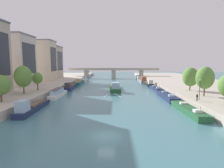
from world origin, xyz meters
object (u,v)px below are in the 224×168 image
(moored_boat_right_end, at_px, (149,84))
(barge_midriver, at_px, (115,87))
(moored_boat_right_upstream, at_px, (143,80))
(tree_right_midway, at_px, (190,77))
(tree_left_end_of_row, at_px, (23,76))
(moored_boat_left_end, at_px, (32,107))
(moored_boat_left_second, at_px, (58,93))
(moored_boat_left_lone, at_px, (71,87))
(moored_boat_right_downstream, at_px, (156,89))
(moored_boat_right_near, at_px, (188,110))
(moored_boat_left_far, at_px, (80,82))
(moored_boat_right_far, at_px, (167,96))
(moored_boat_right_gap_after, at_px, (139,78))
(tree_left_by_lamp, at_px, (0,85))
(bridge_far, at_px, (114,72))
(person_on_quay, at_px, (197,97))
(moored_boat_left_upstream, at_px, (85,79))
(lamppost_right_bank, at_px, (200,88))
(tree_right_past_mid, at_px, (205,78))
(tree_left_past_mid, at_px, (37,78))

(moored_boat_right_end, bearing_deg, barge_midriver, -139.56)
(barge_midriver, distance_m, moored_boat_right_upstream, 32.91)
(moored_boat_right_end, height_order, tree_right_midway, tree_right_midway)
(tree_left_end_of_row, bearing_deg, moored_boat_left_end, -56.70)
(moored_boat_left_second, xyz_separation_m, moored_boat_left_lone, (-0.42, 17.40, -0.16))
(barge_midriver, height_order, moored_boat_right_downstream, barge_midriver)
(moored_boat_right_near, bearing_deg, tree_right_midway, 67.00)
(moored_boat_right_upstream, bearing_deg, moored_boat_left_far, -162.76)
(moored_boat_right_far, bearing_deg, moored_boat_left_lone, 149.79)
(moored_boat_right_far, height_order, moored_boat_right_gap_after, moored_boat_right_far)
(moored_boat_right_end, distance_m, tree_left_by_lamp, 60.36)
(moored_boat_right_near, xyz_separation_m, moored_boat_right_upstream, (-0.24, 61.54, 0.31))
(moored_boat_right_upstream, relative_size, tree_left_by_lamp, 2.63)
(moored_boat_right_downstream, bearing_deg, bridge_far, 107.03)
(moored_boat_right_downstream, bearing_deg, person_on_quay, -83.80)
(moored_boat_right_downstream, bearing_deg, moored_boat_right_near, -90.51)
(moored_boat_right_near, relative_size, moored_boat_right_gap_after, 0.89)
(moored_boat_left_upstream, height_order, tree_left_by_lamp, tree_left_by_lamp)
(moored_boat_left_upstream, xyz_separation_m, bridge_far, (16.76, 19.52, 3.37))
(moored_boat_left_second, bearing_deg, moored_boat_right_upstream, 53.23)
(moored_boat_left_second, bearing_deg, moored_boat_left_lone, 91.40)
(moored_boat_left_lone, bearing_deg, tree_left_end_of_row, -107.62)
(moored_boat_left_end, xyz_separation_m, tree_left_end_of_row, (-7.57, 11.53, 5.76))
(lamppost_right_bank, xyz_separation_m, person_on_quay, (-1.18, -1.48, -1.70))
(moored_boat_left_end, bearing_deg, moored_boat_left_upstream, 90.02)
(moored_boat_right_far, distance_m, moored_boat_right_gap_after, 64.44)
(tree_right_past_mid, height_order, person_on_quay, tree_right_past_mid)
(moored_boat_left_lone, xyz_separation_m, moored_boat_left_upstream, (0.27, 32.44, 0.28))
(moored_boat_left_second, distance_m, tree_left_by_lamp, 18.12)
(moored_boat_left_upstream, height_order, lamppost_right_bank, lamppost_right_bank)
(moored_boat_left_far, relative_size, moored_boat_right_gap_after, 0.92)
(tree_left_past_mid, xyz_separation_m, tree_right_midway, (48.80, -0.56, 0.50))
(moored_boat_left_far, xyz_separation_m, tree_right_midway, (41.49, -31.87, 5.09))
(barge_midriver, relative_size, moored_boat_left_end, 1.29)
(moored_boat_left_end, xyz_separation_m, bridge_far, (16.74, 86.40, 3.63))
(moored_boat_right_near, relative_size, bridge_far, 0.24)
(moored_boat_right_near, xyz_separation_m, lamppost_right_bank, (4.51, 5.00, 3.80))
(moored_boat_right_downstream, distance_m, moored_boat_right_end, 14.18)
(moored_boat_right_far, height_order, tree_left_end_of_row, tree_left_end_of_row)
(moored_boat_left_upstream, distance_m, tree_left_by_lamp, 66.28)
(moored_boat_left_far, relative_size, tree_left_past_mid, 2.67)
(moored_boat_left_end, bearing_deg, moored_boat_left_far, 89.88)
(moored_boat_left_lone, xyz_separation_m, tree_left_by_lamp, (-7.02, -33.30, 4.64))
(moored_boat_right_gap_after, xyz_separation_m, lamppost_right_bank, (4.55, -74.71, 3.42))
(barge_midriver, bearing_deg, moored_boat_right_near, -64.32)
(moored_boat_right_downstream, distance_m, person_on_quay, 28.35)
(moored_boat_right_downstream, distance_m, tree_left_by_lamp, 51.06)
(moored_boat_left_lone, relative_size, tree_right_past_mid, 2.04)
(moored_boat_right_far, bearing_deg, moored_boat_left_far, 132.63)
(moored_boat_left_end, relative_size, tree_left_by_lamp, 2.43)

